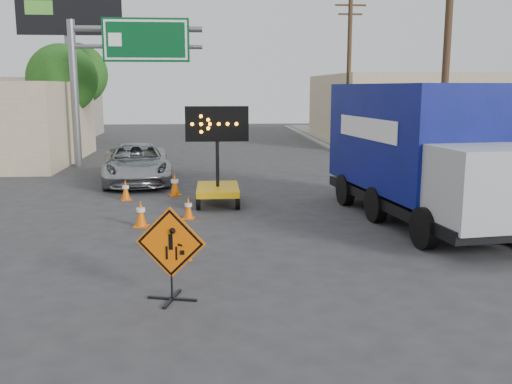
{
  "coord_description": "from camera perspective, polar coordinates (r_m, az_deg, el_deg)",
  "views": [
    {
      "loc": [
        -0.26,
        -9.66,
        3.74
      ],
      "look_at": [
        0.75,
        2.52,
        1.49
      ],
      "focal_mm": 40.0,
      "sensor_mm": 36.0,
      "label": 1
    }
  ],
  "objects": [
    {
      "name": "billboard",
      "position": [
        36.62,
        -18.16,
        15.59
      ],
      "size": [
        6.1,
        0.54,
        9.85
      ],
      "color": "slate",
      "rests_on": "ground"
    },
    {
      "name": "cone_a",
      "position": [
        12.65,
        -7.59,
        -5.04
      ],
      "size": [
        0.52,
        0.52,
        0.78
      ],
      "rotation": [
        0.0,
        0.0,
        0.41
      ],
      "color": "#EC5E04",
      "rests_on": "ground"
    },
    {
      "name": "arrow_board",
      "position": [
        18.39,
        -3.85,
        0.89
      ],
      "size": [
        2.0,
        2.23,
        3.16
      ],
      "rotation": [
        0.0,
        0.0,
        -0.01
      ],
      "color": "#D79D0B",
      "rests_on": "ground"
    },
    {
      "name": "ground",
      "position": [
        10.36,
        -3.04,
        -10.76
      ],
      "size": [
        100.0,
        100.0,
        0.0
      ],
      "primitive_type": "plane",
      "color": "#2D2D30",
      "rests_on": "ground"
    },
    {
      "name": "curb_right",
      "position": [
        26.02,
        11.99,
        2.07
      ],
      "size": [
        0.4,
        60.0,
        0.12
      ],
      "primitive_type": "cube",
      "color": "gray",
      "rests_on": "ground"
    },
    {
      "name": "storefront_left_far",
      "position": [
        46.1,
        -23.59,
        7.66
      ],
      "size": [
        12.0,
        10.0,
        4.4
      ],
      "primitive_type": "cube",
      "color": "gray",
      "rests_on": "ground"
    },
    {
      "name": "tree_left_near",
      "position": [
        32.59,
        -18.8,
        10.63
      ],
      "size": [
        3.71,
        3.71,
        6.03
      ],
      "color": "#442E1D",
      "rests_on": "ground"
    },
    {
      "name": "building_right_far",
      "position": [
        41.84,
        13.9,
        8.16
      ],
      "size": [
        10.0,
        14.0,
        4.6
      ],
      "primitive_type": "cube",
      "color": "#C8B890",
      "rests_on": "ground"
    },
    {
      "name": "cone_d",
      "position": [
        19.67,
        -12.91,
        0.22
      ],
      "size": [
        0.44,
        0.44,
        0.69
      ],
      "rotation": [
        0.0,
        0.0,
        0.32
      ],
      "color": "#EC5E04",
      "rests_on": "ground"
    },
    {
      "name": "utility_pole_far",
      "position": [
        34.67,
        9.26,
        11.86
      ],
      "size": [
        1.8,
        0.26,
        9.0
      ],
      "color": "#442E1D",
      "rests_on": "ground"
    },
    {
      "name": "tree_left_far",
      "position": [
        40.62,
        -17.49,
        11.17
      ],
      "size": [
        4.1,
        4.1,
        6.66
      ],
      "color": "#442E1D",
      "rests_on": "ground"
    },
    {
      "name": "cone_c",
      "position": [
        16.53,
        -6.77,
        -1.59
      ],
      "size": [
        0.38,
        0.38,
        0.64
      ],
      "rotation": [
        0.0,
        0.0,
        -0.19
      ],
      "color": "#EC5E04",
      "rests_on": "ground"
    },
    {
      "name": "pickup_truck",
      "position": [
        23.05,
        -11.85,
        2.8
      ],
      "size": [
        3.22,
        5.8,
        1.54
      ],
      "primitive_type": "imported",
      "rotation": [
        0.0,
        0.0,
        0.13
      ],
      "color": "#A2A5A9",
      "rests_on": "ground"
    },
    {
      "name": "cone_b",
      "position": [
        15.79,
        -11.45,
        -2.12
      ],
      "size": [
        0.43,
        0.43,
        0.74
      ],
      "rotation": [
        0.0,
        0.0,
        -0.16
      ],
      "color": "#EC5E04",
      "rests_on": "ground"
    },
    {
      "name": "utility_pole_near",
      "position": [
        21.34,
        18.49,
        12.44
      ],
      "size": [
        1.8,
        0.26,
        9.0
      ],
      "color": "#442E1D",
      "rests_on": "ground"
    },
    {
      "name": "construction_sign",
      "position": [
        10.19,
        -8.51,
        -5.9
      ],
      "size": [
        1.25,
        0.89,
        1.7
      ],
      "rotation": [
        0.0,
        0.0,
        -0.26
      ],
      "color": "black",
      "rests_on": "ground"
    },
    {
      "name": "highway_gantry",
      "position": [
        27.96,
        -13.66,
        12.87
      ],
      "size": [
        6.18,
        0.38,
        6.9
      ],
      "color": "slate",
      "rests_on": "ground"
    },
    {
      "name": "cone_e",
      "position": [
        20.14,
        -8.14,
        0.77
      ],
      "size": [
        0.52,
        0.52,
        0.8
      ],
      "rotation": [
        0.0,
        0.0,
        0.34
      ],
      "color": "#EC5E04",
      "rests_on": "ground"
    },
    {
      "name": "sidewalk_right",
      "position": [
        26.77,
        16.72,
        2.12
      ],
      "size": [
        4.0,
        60.0,
        0.15
      ],
      "primitive_type": "cube",
      "color": "gray",
      "rests_on": "ground"
    },
    {
      "name": "box_truck",
      "position": [
        16.64,
        15.79,
        3.13
      ],
      "size": [
        3.38,
        8.34,
        3.84
      ],
      "rotation": [
        0.0,
        0.0,
        0.13
      ],
      "color": "black",
      "rests_on": "ground"
    }
  ]
}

